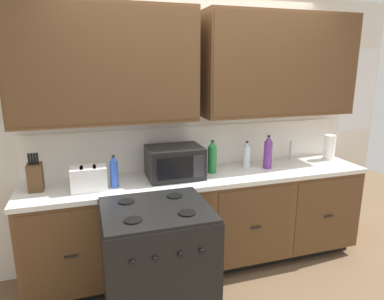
{
  "coord_description": "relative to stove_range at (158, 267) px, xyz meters",
  "views": [
    {
      "loc": [
        -1.0,
        -2.51,
        1.91
      ],
      "look_at": [
        -0.12,
        0.27,
        1.18
      ],
      "focal_mm": 32.04,
      "sensor_mm": 36.0,
      "label": 1
    }
  ],
  "objects": [
    {
      "name": "stove_range",
      "position": [
        0.0,
        0.0,
        0.0
      ],
      "size": [
        0.76,
        0.68,
        0.95
      ],
      "color": "black",
      "rests_on": "ground_plane"
    },
    {
      "name": "bottle_green",
      "position": [
        0.67,
        0.67,
        0.61
      ],
      "size": [
        0.08,
        0.08,
        0.31
      ],
      "color": "#237A38",
      "rests_on": "counter_run"
    },
    {
      "name": "paper_towel_roll",
      "position": [
        2.02,
        0.73,
        0.59
      ],
      "size": [
        0.12,
        0.12,
        0.26
      ],
      "primitive_type": "cylinder",
      "color": "white",
      "rests_on": "counter_run"
    },
    {
      "name": "bottle_blue",
      "position": [
        -0.23,
        0.55,
        0.59
      ],
      "size": [
        0.07,
        0.07,
        0.27
      ],
      "color": "blue",
      "rests_on": "counter_run"
    },
    {
      "name": "microwave",
      "position": [
        0.31,
        0.64,
        0.6
      ],
      "size": [
        0.48,
        0.37,
        0.28
      ],
      "color": "black",
      "rests_on": "counter_run"
    },
    {
      "name": "counter_run",
      "position": [
        0.58,
        0.63,
        0.01
      ],
      "size": [
        3.17,
        0.64,
        0.93
      ],
      "color": "black",
      "rests_on": "ground_plane"
    },
    {
      "name": "sink_faucet",
      "position": [
        1.62,
        0.84,
        0.56
      ],
      "size": [
        0.02,
        0.02,
        0.2
      ],
      "primitive_type": "cylinder",
      "color": "#B2B5BA",
      "rests_on": "counter_run"
    },
    {
      "name": "toaster",
      "position": [
        -0.43,
        0.55,
        0.55
      ],
      "size": [
        0.28,
        0.18,
        0.19
      ],
      "color": "white",
      "rests_on": "counter_run"
    },
    {
      "name": "knife_block",
      "position": [
        -0.83,
        0.66,
        0.57
      ],
      "size": [
        0.11,
        0.14,
        0.31
      ],
      "color": "#52361E",
      "rests_on": "counter_run"
    },
    {
      "name": "bottle_clear",
      "position": [
        1.06,
        0.74,
        0.58
      ],
      "size": [
        0.08,
        0.08,
        0.26
      ],
      "color": "silver",
      "rests_on": "counter_run"
    },
    {
      "name": "bottle_violet",
      "position": [
        1.24,
        0.64,
        0.61
      ],
      "size": [
        0.08,
        0.08,
        0.33
      ],
      "color": "#663384",
      "rests_on": "counter_run"
    },
    {
      "name": "ground_plane",
      "position": [
        0.57,
        0.33,
        -0.47
      ],
      "size": [
        8.0,
        8.0,
        0.0
      ],
      "primitive_type": "plane",
      "color": "brown"
    },
    {
      "name": "wall_unit",
      "position": [
        0.58,
        0.83,
        1.2
      ],
      "size": [
        4.34,
        0.4,
        2.54
      ],
      "color": "white",
      "rests_on": "ground_plane"
    }
  ]
}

